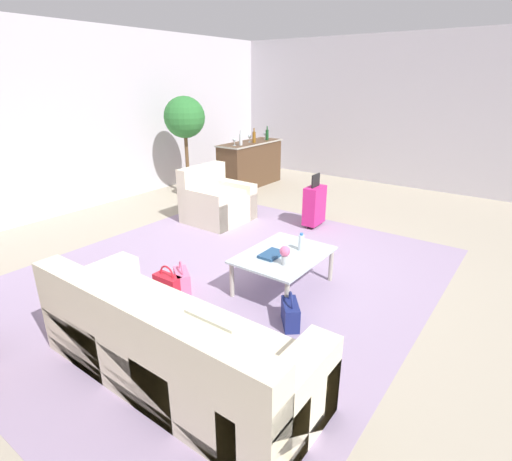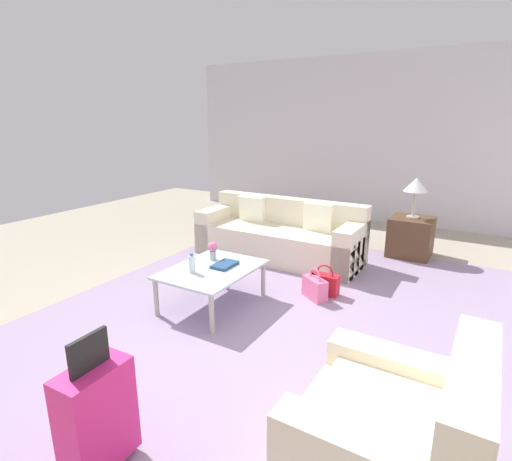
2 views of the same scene
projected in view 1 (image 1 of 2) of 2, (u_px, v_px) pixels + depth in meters
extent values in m
plane|color=#A89E89|center=(267.00, 264.00, 5.10)|extent=(12.00, 12.00, 0.00)
cube|color=silver|center=(72.00, 121.00, 6.79)|extent=(10.24, 0.12, 3.10)
cube|color=silver|center=(405.00, 113.00, 8.36)|extent=(0.12, 8.00, 3.10)
cube|color=#9984A3|center=(224.00, 277.00, 4.76)|extent=(5.20, 4.40, 0.01)
cube|color=beige|center=(177.00, 353.00, 3.11)|extent=(0.85, 2.35, 0.45)
cube|color=beige|center=(142.00, 354.00, 2.80)|extent=(0.22, 2.35, 0.83)
cube|color=beige|center=(96.00, 301.00, 3.66)|extent=(0.85, 0.24, 0.63)
cube|color=beige|center=(293.00, 405.00, 2.49)|extent=(0.85, 0.24, 0.63)
cube|color=white|center=(112.00, 295.00, 3.14)|extent=(0.13, 0.40, 0.40)
cube|color=white|center=(212.00, 345.00, 2.56)|extent=(0.17, 0.40, 0.41)
cube|color=beige|center=(218.00, 208.00, 6.59)|extent=(0.97, 0.91, 0.44)
cube|color=beige|center=(203.00, 192.00, 6.70)|extent=(0.96, 0.21, 0.88)
cube|color=beige|center=(233.00, 198.00, 6.84)|extent=(0.21, 0.90, 0.60)
cube|color=beige|center=(202.00, 209.00, 6.27)|extent=(0.21, 0.90, 0.60)
cube|color=white|center=(220.00, 193.00, 6.46)|extent=(0.72, 0.64, 0.08)
cube|color=silver|center=(284.00, 255.00, 4.38)|extent=(1.06, 0.80, 0.02)
cylinder|color=#ADA899|center=(232.00, 280.00, 4.28)|extent=(0.05, 0.05, 0.40)
cylinder|color=#ADA899|center=(281.00, 251.00, 5.01)|extent=(0.05, 0.05, 0.40)
cylinder|color=#ADA899|center=(287.00, 300.00, 3.90)|extent=(0.05, 0.05, 0.40)
cylinder|color=#ADA899|center=(331.00, 265.00, 4.62)|extent=(0.05, 0.05, 0.40)
cylinder|color=silver|center=(301.00, 243.00, 4.44)|extent=(0.06, 0.06, 0.18)
cylinder|color=#2D6BBC|center=(302.00, 234.00, 4.40)|extent=(0.04, 0.04, 0.02)
cube|color=navy|center=(272.00, 254.00, 4.32)|extent=(0.29, 0.19, 0.03)
cylinder|color=#B2B7BC|center=(285.00, 260.00, 4.11)|extent=(0.07, 0.07, 0.10)
sphere|color=#DB6693|center=(285.00, 251.00, 4.07)|extent=(0.11, 0.11, 0.11)
cube|color=#513823|center=(250.00, 164.00, 8.70)|extent=(1.59, 0.56, 0.95)
cube|color=#ADA899|center=(250.00, 143.00, 8.54)|extent=(1.63, 0.60, 0.03)
cylinder|color=silver|center=(234.00, 145.00, 8.10)|extent=(0.07, 0.07, 0.01)
cylinder|color=silver|center=(234.00, 143.00, 8.09)|extent=(0.01, 0.01, 0.08)
sphere|color=silver|center=(234.00, 140.00, 8.06)|extent=(0.08, 0.08, 0.08)
cylinder|color=silver|center=(250.00, 142.00, 8.54)|extent=(0.07, 0.07, 0.01)
cylinder|color=silver|center=(250.00, 140.00, 8.53)|extent=(0.01, 0.01, 0.08)
sphere|color=silver|center=(250.00, 136.00, 8.50)|extent=(0.08, 0.08, 0.08)
cylinder|color=silver|center=(265.00, 139.00, 8.95)|extent=(0.07, 0.07, 0.01)
cylinder|color=silver|center=(265.00, 137.00, 8.93)|extent=(0.01, 0.01, 0.08)
sphere|color=silver|center=(265.00, 134.00, 8.91)|extent=(0.08, 0.08, 0.08)
cylinder|color=silver|center=(241.00, 140.00, 8.09)|extent=(0.07, 0.07, 0.22)
cylinder|color=silver|center=(241.00, 132.00, 8.03)|extent=(0.03, 0.03, 0.08)
cylinder|color=brown|center=(254.00, 137.00, 8.43)|extent=(0.07, 0.07, 0.22)
cylinder|color=brown|center=(254.00, 130.00, 8.38)|extent=(0.03, 0.03, 0.08)
cylinder|color=#194C23|center=(267.00, 135.00, 8.79)|extent=(0.07, 0.07, 0.22)
cylinder|color=#194C23|center=(267.00, 128.00, 8.74)|extent=(0.03, 0.03, 0.08)
cube|color=#D12375|center=(314.00, 205.00, 6.29)|extent=(0.41, 0.23, 0.60)
cube|color=black|center=(316.00, 181.00, 6.15)|extent=(0.24, 0.03, 0.20)
cylinder|color=black|center=(309.00, 227.00, 6.30)|extent=(0.02, 0.05, 0.05)
cylinder|color=black|center=(317.00, 222.00, 6.52)|extent=(0.02, 0.05, 0.05)
cube|color=pink|center=(182.00, 281.00, 4.43)|extent=(0.30, 0.34, 0.24)
torus|color=pink|center=(181.00, 270.00, 4.38)|extent=(0.13, 0.17, 0.20)
cube|color=navy|center=(290.00, 314.00, 3.80)|extent=(0.34, 0.31, 0.24)
torus|color=navy|center=(291.00, 302.00, 3.75)|extent=(0.16, 0.14, 0.20)
cube|color=red|center=(168.00, 286.00, 4.33)|extent=(0.15, 0.32, 0.24)
torus|color=red|center=(167.00, 274.00, 4.28)|extent=(0.02, 0.20, 0.20)
cylinder|color=#BCB299|center=(189.00, 186.00, 8.17)|extent=(0.44, 0.44, 0.33)
cylinder|color=brown|center=(187.00, 156.00, 7.95)|extent=(0.07, 0.07, 0.90)
sphere|color=#2D7533|center=(184.00, 117.00, 7.68)|extent=(0.79, 0.79, 0.79)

